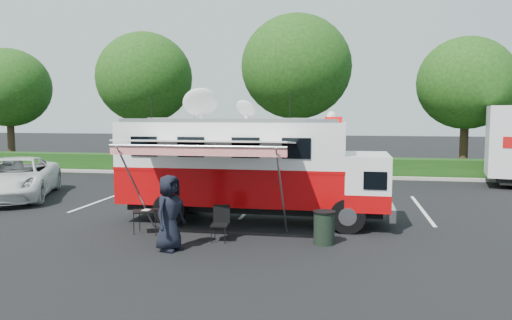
% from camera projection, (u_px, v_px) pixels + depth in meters
% --- Properties ---
extents(ground_plane, '(120.00, 120.00, 0.00)m').
position_uv_depth(ground_plane, '(253.00, 222.00, 15.64)').
color(ground_plane, black).
rests_on(ground_plane, ground).
extents(back_border, '(60.00, 6.14, 8.87)m').
position_uv_depth(back_border, '(317.00, 84.00, 27.60)').
color(back_border, '#9E998E').
rests_on(back_border, ground_plane).
extents(stall_lines, '(24.12, 5.50, 0.01)m').
position_uv_depth(stall_lines, '(255.00, 204.00, 18.67)').
color(stall_lines, silver).
rests_on(stall_lines, ground_plane).
extents(command_truck, '(8.33, 2.29, 4.00)m').
position_uv_depth(command_truck, '(251.00, 167.00, 15.49)').
color(command_truck, black).
rests_on(command_truck, ground_plane).
extents(awning, '(4.55, 2.37, 2.75)m').
position_uv_depth(awning, '(206.00, 144.00, 13.21)').
color(awning, silver).
rests_on(awning, ground_plane).
extents(white_suv, '(4.74, 6.42, 1.62)m').
position_uv_depth(white_suv, '(16.00, 198.00, 19.88)').
color(white_suv, silver).
rests_on(white_suv, ground_plane).
extents(person, '(0.87, 1.07, 1.89)m').
position_uv_depth(person, '(170.00, 250.00, 12.41)').
color(person, black).
rests_on(person, ground_plane).
extents(folding_table, '(0.95, 0.83, 0.67)m').
position_uv_depth(folding_table, '(147.00, 212.00, 14.05)').
color(folding_table, black).
rests_on(folding_table, ground_plane).
extents(folding_chair, '(0.50, 0.52, 0.95)m').
position_uv_depth(folding_chair, '(221.00, 220.00, 13.29)').
color(folding_chair, black).
rests_on(folding_chair, ground_plane).
extents(trash_bin, '(0.59, 0.59, 0.87)m').
position_uv_depth(trash_bin, '(324.00, 228.00, 12.94)').
color(trash_bin, black).
rests_on(trash_bin, ground_plane).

